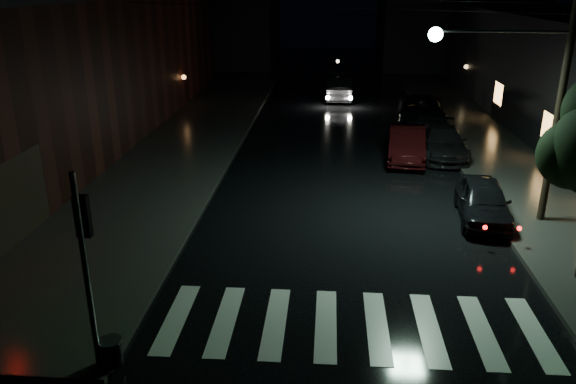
% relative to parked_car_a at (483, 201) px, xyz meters
% --- Properties ---
extents(ground, '(120.00, 120.00, 0.00)m').
position_rel_parked_car_a_xyz_m(ground, '(-7.60, -7.16, -0.68)').
color(ground, black).
rests_on(ground, ground).
extents(sidewalk_left, '(6.00, 44.00, 0.15)m').
position_rel_parked_car_a_xyz_m(sidewalk_left, '(-12.60, 6.84, -0.61)').
color(sidewalk_left, '#282826').
rests_on(sidewalk_left, ground).
extents(sidewalk_right, '(4.00, 44.00, 0.15)m').
position_rel_parked_car_a_xyz_m(sidewalk_right, '(2.40, 6.84, -0.61)').
color(sidewalk_right, '#282826').
rests_on(sidewalk_right, ground).
extents(building_left, '(10.00, 36.00, 7.00)m').
position_rel_parked_car_a_xyz_m(building_left, '(-19.60, 8.84, 2.82)').
color(building_left, black).
rests_on(building_left, ground).
extents(building_far_left, '(14.00, 10.00, 8.00)m').
position_rel_parked_car_a_xyz_m(building_far_left, '(-17.60, 37.84, 3.32)').
color(building_far_left, black).
rests_on(building_far_left, ground).
extents(building_far_right, '(14.00, 10.00, 7.00)m').
position_rel_parked_car_a_xyz_m(building_far_right, '(6.40, 37.84, 2.82)').
color(building_far_right, black).
rests_on(building_far_right, ground).
extents(crosswalk, '(9.00, 3.00, 0.01)m').
position_rel_parked_car_a_xyz_m(crosswalk, '(-4.60, -6.66, -0.68)').
color(crosswalk, beige).
rests_on(crosswalk, ground).
extents(signal_pole_corner, '(0.68, 0.61, 4.20)m').
position_rel_parked_car_a_xyz_m(signal_pole_corner, '(-9.74, -8.62, 0.86)').
color(signal_pole_corner, slate).
rests_on(signal_pole_corner, ground).
extents(utility_pole, '(4.92, 0.44, 8.00)m').
position_rel_parked_car_a_xyz_m(utility_pole, '(1.23, -0.16, 3.92)').
color(utility_pole, black).
rests_on(utility_pole, ground).
extents(parked_car_a, '(2.02, 4.15, 1.36)m').
position_rel_parked_car_a_xyz_m(parked_car_a, '(0.00, 0.00, 0.00)').
color(parked_car_a, black).
rests_on(parked_car_a, ground).
extents(parked_car_b, '(2.06, 4.64, 1.48)m').
position_rel_parked_car_a_xyz_m(parked_car_b, '(-1.72, 6.75, 0.06)').
color(parked_car_b, black).
rests_on(parked_car_b, ground).
extents(parked_car_c, '(2.09, 4.84, 1.39)m').
position_rel_parked_car_a_xyz_m(parked_car_c, '(0.00, 7.43, 0.01)').
color(parked_car_c, black).
rests_on(parked_car_c, ground).
extents(parked_car_d, '(3.02, 5.64, 1.51)m').
position_rel_parked_car_a_xyz_m(parked_car_d, '(0.00, 14.06, 0.07)').
color(parked_car_d, black).
rests_on(parked_car_d, ground).
extents(oncoming_car, '(1.75, 4.81, 1.58)m').
position_rel_parked_car_a_xyz_m(oncoming_car, '(-4.58, 20.55, 0.11)').
color(oncoming_car, black).
rests_on(oncoming_car, ground).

